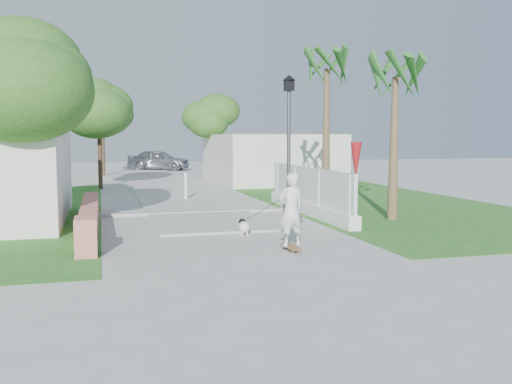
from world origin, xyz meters
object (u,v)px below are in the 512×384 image
object	(u,v)px
street_lamp	(289,138)
bollard	(186,186)
patio_umbrella	(356,162)
dog	(244,226)
parked_car	(159,160)
skateboarder	(272,211)

from	to	relation	value
street_lamp	bollard	bearing A→B (deg)	120.96
patio_umbrella	dog	size ratio (longest dim) A/B	3.75
parked_car	street_lamp	bearing A→B (deg)	-155.73
bollard	patio_umbrella	size ratio (longest dim) A/B	0.47
street_lamp	parked_car	distance (m)	25.41
skateboarder	dog	world-z (taller)	skateboarder
dog	parked_car	world-z (taller)	parked_car
skateboarder	parked_car	bearing A→B (deg)	-100.38
street_lamp	skateboarder	distance (m)	5.89
parked_car	dog	bearing A→B (deg)	-161.04
street_lamp	dog	distance (m)	5.00
street_lamp	dog	world-z (taller)	street_lamp
bollard	patio_umbrella	world-z (taller)	patio_umbrella
dog	parked_car	size ratio (longest dim) A/B	0.14
skateboarder	patio_umbrella	bearing A→B (deg)	-143.31
skateboarder	dog	distance (m)	1.59
street_lamp	parked_car	world-z (taller)	street_lamp
patio_umbrella	street_lamp	bearing A→B (deg)	152.24
street_lamp	skateboarder	size ratio (longest dim) A/B	1.60
skateboarder	dog	xyz separation A→B (m)	(-0.29, 1.46, -0.56)
bollard	skateboarder	bearing A→B (deg)	-86.76
patio_umbrella	skateboarder	xyz separation A→B (m)	(-4.05, -4.23, -0.90)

